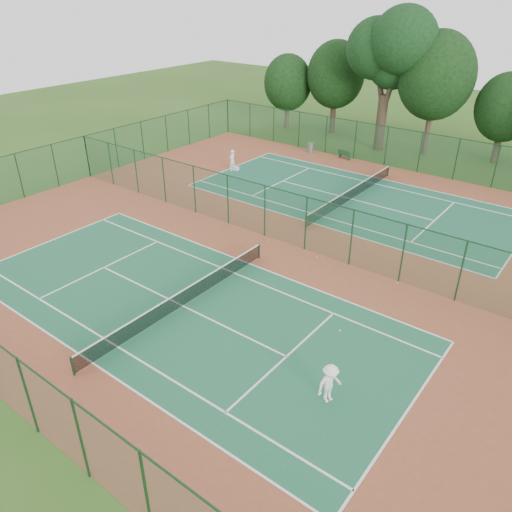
{
  "coord_description": "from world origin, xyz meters",
  "views": [
    {
      "loc": [
        15.77,
        -23.35,
        14.49
      ],
      "look_at": [
        1.48,
        -4.82,
        1.6
      ],
      "focal_mm": 35.0,
      "sensor_mm": 36.0,
      "label": 1
    }
  ],
  "objects_px": {
    "kit_bag": "(234,168)",
    "trash_bin": "(311,148)",
    "bench": "(344,154)",
    "big_tree": "(391,49)",
    "player_far": "(232,160)",
    "player_near": "(330,383)"
  },
  "relations": [
    {
      "from": "kit_bag",
      "to": "big_tree",
      "type": "relative_size",
      "value": 0.06
    },
    {
      "from": "player_near",
      "to": "trash_bin",
      "type": "distance_m",
      "value": 32.62
    },
    {
      "from": "kit_bag",
      "to": "trash_bin",
      "type": "bearing_deg",
      "value": 69.71
    },
    {
      "from": "player_far",
      "to": "trash_bin",
      "type": "height_order",
      "value": "player_far"
    },
    {
      "from": "player_near",
      "to": "kit_bag",
      "type": "relative_size",
      "value": 2.13
    },
    {
      "from": "bench",
      "to": "big_tree",
      "type": "distance_m",
      "value": 10.12
    },
    {
      "from": "bench",
      "to": "kit_bag",
      "type": "distance_m",
      "value": 10.59
    },
    {
      "from": "player_near",
      "to": "bench",
      "type": "xyz_separation_m",
      "value": [
        -14.45,
        27.54,
        -0.46
      ]
    },
    {
      "from": "trash_bin",
      "to": "big_tree",
      "type": "relative_size",
      "value": 0.07
    },
    {
      "from": "player_near",
      "to": "player_far",
      "type": "bearing_deg",
      "value": 68.21
    },
    {
      "from": "trash_bin",
      "to": "player_far",
      "type": "bearing_deg",
      "value": -106.84
    },
    {
      "from": "player_near",
      "to": "trash_bin",
      "type": "bearing_deg",
      "value": 53.78
    },
    {
      "from": "bench",
      "to": "big_tree",
      "type": "xyz_separation_m",
      "value": [
        1.21,
        4.95,
        8.75
      ]
    },
    {
      "from": "kit_bag",
      "to": "big_tree",
      "type": "xyz_separation_m",
      "value": [
        7.31,
        13.6,
        9.01
      ]
    },
    {
      "from": "player_near",
      "to": "bench",
      "type": "distance_m",
      "value": 31.1
    },
    {
      "from": "player_far",
      "to": "kit_bag",
      "type": "relative_size",
      "value": 2.26
    },
    {
      "from": "bench",
      "to": "kit_bag",
      "type": "relative_size",
      "value": 1.66
    },
    {
      "from": "player_far",
      "to": "big_tree",
      "type": "distance_m",
      "value": 17.71
    },
    {
      "from": "player_far",
      "to": "kit_bag",
      "type": "distance_m",
      "value": 0.82
    },
    {
      "from": "player_near",
      "to": "kit_bag",
      "type": "xyz_separation_m",
      "value": [
        -20.55,
        18.88,
        -0.73
      ]
    },
    {
      "from": "player_far",
      "to": "bench",
      "type": "bearing_deg",
      "value": 138.55
    },
    {
      "from": "trash_bin",
      "to": "kit_bag",
      "type": "height_order",
      "value": "trash_bin"
    }
  ]
}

